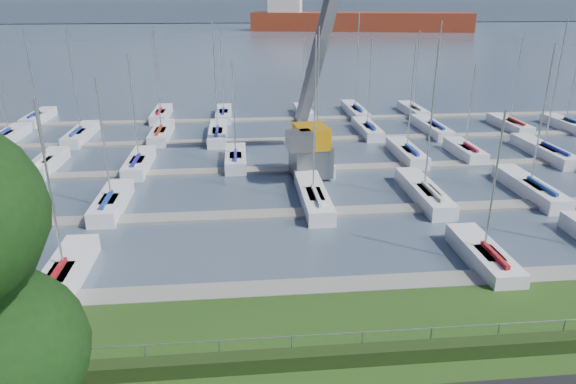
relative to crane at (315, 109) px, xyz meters
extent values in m
cube|color=#485769|center=(-3.58, 234.64, -5.73)|extent=(800.00, 540.00, 0.20)
cube|color=#1F3011|center=(-3.58, -25.76, -4.98)|extent=(80.00, 0.70, 0.70)
cylinder|color=gray|center=(-3.58, -25.36, -4.13)|extent=(80.00, 0.04, 0.04)
cube|color=#465467|center=(-3.58, 304.64, 0.67)|extent=(900.00, 80.00, 12.00)
cube|color=slate|center=(-3.58, -19.36, -5.55)|extent=(90.00, 1.60, 0.25)
cube|color=gray|center=(-3.58, -9.36, -5.55)|extent=(90.00, 1.60, 0.25)
cube|color=slate|center=(-3.58, 0.64, -5.55)|extent=(90.00, 1.60, 0.25)
cube|color=slate|center=(-3.58, 10.64, -5.55)|extent=(90.00, 1.60, 0.25)
cube|color=slate|center=(-3.58, 20.64, -5.55)|extent=(90.00, 1.60, 0.25)
cube|color=slate|center=(-0.46, -1.23, -4.13)|extent=(3.56, 3.56, 2.60)
cube|color=#C2810B|center=(-0.46, -1.23, -2.03)|extent=(2.99, 3.69, 1.80)
cube|color=#53545A|center=(1.34, 3.27, 6.97)|extent=(4.22, 11.02, 19.89)
cube|color=slate|center=(-1.66, -3.23, -1.83)|extent=(2.25, 2.42, 1.40)
cube|color=maroon|center=(48.31, 192.17, -2.83)|extent=(97.22, 36.53, 10.00)
cube|color=silver|center=(15.53, 198.78, 4.67)|extent=(16.49, 16.49, 12.00)
camera|label=1|loc=(-6.42, -42.95, 9.08)|focal=32.00mm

